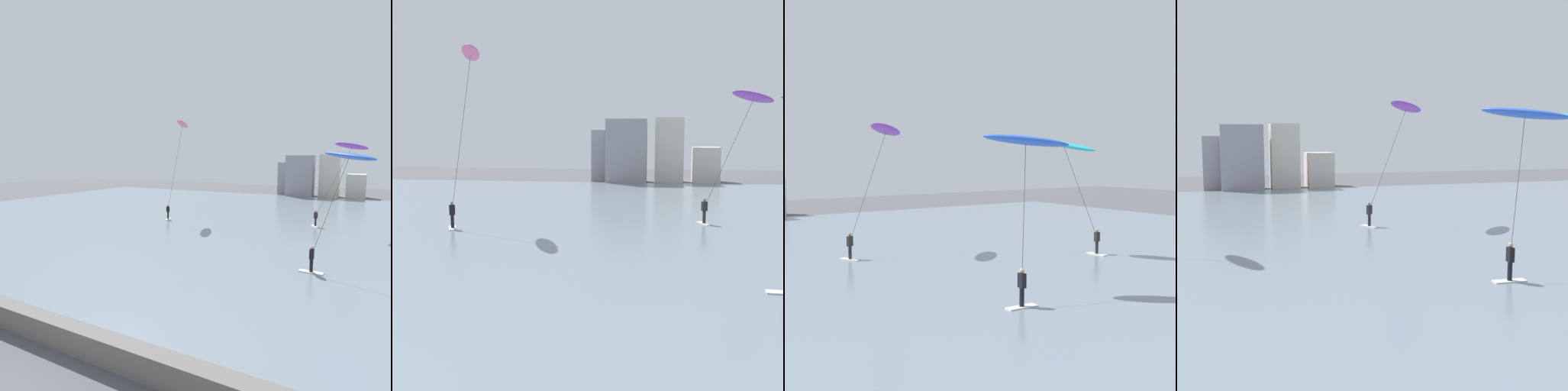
# 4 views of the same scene
# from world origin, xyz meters

# --- Properties ---
(seawall_barrier) EXTENTS (60.00, 0.70, 0.94)m
(seawall_barrier) POSITION_xyz_m (0.00, 4.27, 0.47)
(seawall_barrier) COLOR #66635E
(seawall_barrier) RESTS_ON ground
(water_bay) EXTENTS (84.00, 52.00, 0.10)m
(water_bay) POSITION_xyz_m (0.00, 30.97, 0.05)
(water_bay) COLOR slate
(water_bay) RESTS_ON ground
(far_shore_buildings) EXTENTS (14.93, 5.68, 7.52)m
(far_shore_buildings) POSITION_xyz_m (-0.36, 59.11, 3.19)
(far_shore_buildings) COLOR gray
(far_shore_buildings) RESTS_ON ground
(kitesurfer_purple) EXTENTS (5.13, 3.16, 8.49)m
(kitesurfer_purple) POSITION_xyz_m (7.36, 31.40, 7.48)
(kitesurfer_purple) COLOR silver
(kitesurfer_purple) RESTS_ON water_bay
(kitesurfer_pink) EXTENTS (2.28, 4.93, 11.19)m
(kitesurfer_pink) POSITION_xyz_m (-9.92, 29.13, 9.95)
(kitesurfer_pink) COLOR silver
(kitesurfer_pink) RESTS_ON water_bay
(kitesurfer_blue) EXTENTS (4.22, 3.77, 7.42)m
(kitesurfer_blue) POSITION_xyz_m (8.00, 18.13, 6.63)
(kitesurfer_blue) COLOR silver
(kitesurfer_blue) RESTS_ON water_bay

